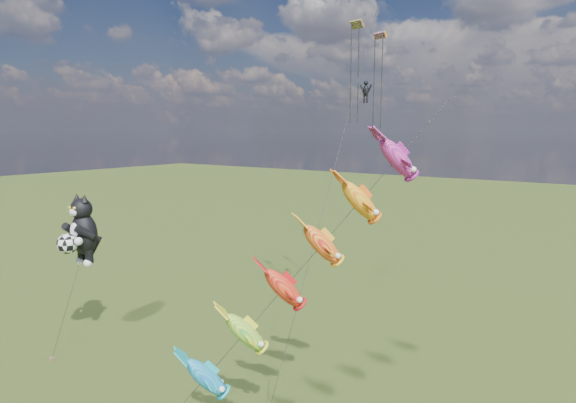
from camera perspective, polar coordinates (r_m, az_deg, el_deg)
The scene contains 4 objects.
ground at distance 37.71m, azimuth -27.54°, elevation -17.34°, with size 300.00×300.00×0.00m, color #21340D.
cat_kite_rig at distance 37.44m, azimuth -23.38°, elevation -3.19°, with size 2.39×4.03×11.36m.
fish_windsock_rig at distance 21.82m, azimuth 1.74°, elevation -7.76°, with size 10.75×11.96×17.26m.
parafoil_rig at distance 37.82m, azimuth 9.04°, elevation 13.49°, with size 2.84×17.38×26.31m.
Camera 1 is at (30.85, -14.91, 15.74)m, focal length 30.00 mm.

